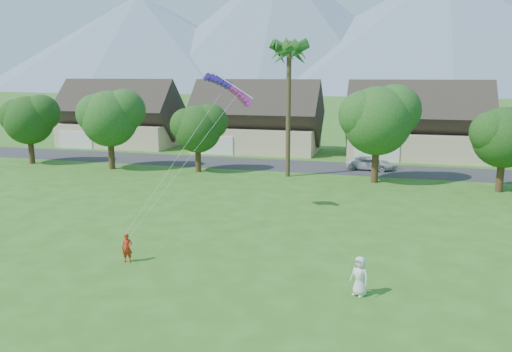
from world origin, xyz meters
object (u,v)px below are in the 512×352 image
(watcher, at_px, (360,276))
(parafoil_kite, at_px, (230,87))
(parked_car, at_px, (369,163))
(kite_flyer, at_px, (127,248))

(watcher, xyz_separation_m, parafoil_kite, (-9.39, 10.72, 7.78))
(watcher, distance_m, parked_car, 29.96)
(kite_flyer, height_order, watcher, watcher)
(kite_flyer, xyz_separation_m, parked_car, (10.70, 29.09, -0.11))
(parafoil_kite, bearing_deg, watcher, -72.53)
(watcher, xyz_separation_m, parked_car, (-1.03, 29.94, -0.24))
(kite_flyer, height_order, parked_car, kite_flyer)
(kite_flyer, bearing_deg, parafoil_kite, 63.22)
(kite_flyer, relative_size, watcher, 0.85)
(kite_flyer, distance_m, watcher, 11.77)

